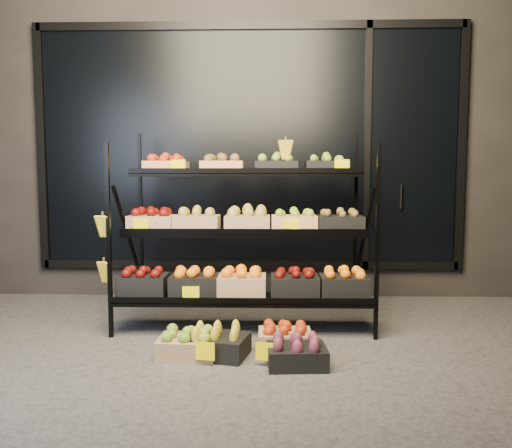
{
  "coord_description": "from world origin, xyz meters",
  "views": [
    {
      "loc": [
        0.2,
        -3.58,
        1.23
      ],
      "look_at": [
        0.1,
        0.55,
        0.86
      ],
      "focal_mm": 35.0,
      "sensor_mm": 36.0,
      "label": 1
    }
  ],
  "objects_px": {
    "display_rack": "(244,232)",
    "floor_crate_midleft": "(216,342)",
    "floor_crate_midright": "(285,336)",
    "floor_crate_left": "(188,343)"
  },
  "relations": [
    {
      "from": "display_rack",
      "to": "floor_crate_midright",
      "type": "relative_size",
      "value": 5.71
    },
    {
      "from": "display_rack",
      "to": "floor_crate_midright",
      "type": "height_order",
      "value": "display_rack"
    },
    {
      "from": "floor_crate_left",
      "to": "floor_crate_midleft",
      "type": "distance_m",
      "value": 0.2
    },
    {
      "from": "floor_crate_left",
      "to": "floor_crate_midright",
      "type": "height_order",
      "value": "floor_crate_left"
    },
    {
      "from": "floor_crate_left",
      "to": "floor_crate_midleft",
      "type": "xyz_separation_m",
      "value": [
        0.19,
        0.02,
        0.01
      ]
    },
    {
      "from": "display_rack",
      "to": "floor_crate_midleft",
      "type": "bearing_deg",
      "value": -100.86
    },
    {
      "from": "display_rack",
      "to": "floor_crate_midleft",
      "type": "height_order",
      "value": "display_rack"
    },
    {
      "from": "display_rack",
      "to": "floor_crate_left",
      "type": "height_order",
      "value": "display_rack"
    },
    {
      "from": "floor_crate_midleft",
      "to": "floor_crate_midright",
      "type": "height_order",
      "value": "floor_crate_midleft"
    },
    {
      "from": "floor_crate_midleft",
      "to": "floor_crate_left",
      "type": "bearing_deg",
      "value": -160.44
    }
  ]
}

